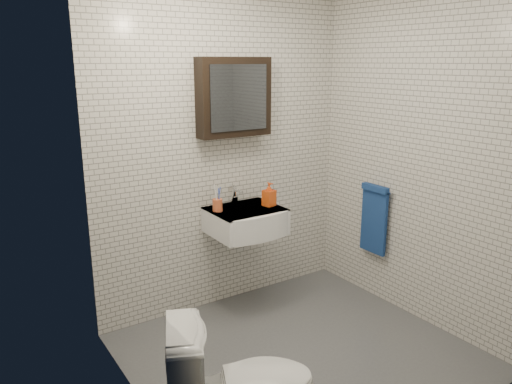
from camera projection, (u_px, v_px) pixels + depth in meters
ground at (299, 352)px, 3.47m from camera, size 2.20×2.00×0.01m
room_shell at (304, 145)px, 3.10m from camera, size 2.22×2.02×2.51m
washbasin at (248, 221)px, 3.90m from camera, size 0.55×0.50×0.20m
faucet at (235, 196)px, 4.01m from camera, size 0.06×0.20×0.15m
mirror_cabinet at (234, 97)px, 3.81m from camera, size 0.60×0.15×0.60m
towel_rail at (374, 216)px, 4.12m from camera, size 0.09×0.30×0.58m
toothbrush_cup at (218, 204)px, 3.83m from camera, size 0.09×0.09×0.21m
soap_bottle at (269, 194)px, 3.96m from camera, size 0.10×0.10×0.19m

